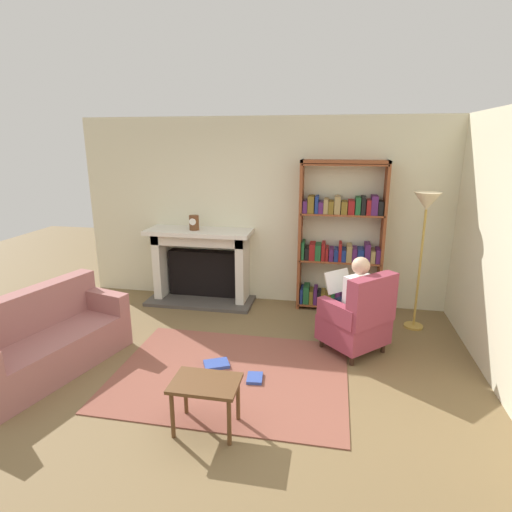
{
  "coord_description": "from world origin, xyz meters",
  "views": [
    {
      "loc": [
        0.98,
        -3.43,
        2.36
      ],
      "look_at": [
        0.1,
        1.2,
        1.05
      ],
      "focal_mm": 29.08,
      "sensor_mm": 36.0,
      "label": 1
    }
  ],
  "objects_px": {
    "armchair_reading": "(358,318)",
    "bookshelf": "(341,243)",
    "mantel_clock": "(194,223)",
    "sofa_floral": "(45,342)",
    "side_table": "(206,389)",
    "floor_lamp": "(426,214)",
    "seated_reader": "(352,299)",
    "fireplace": "(202,263)"
  },
  "relations": [
    {
      "from": "mantel_clock",
      "to": "seated_reader",
      "type": "distance_m",
      "value": 2.55
    },
    {
      "from": "fireplace",
      "to": "seated_reader",
      "type": "height_order",
      "value": "seated_reader"
    },
    {
      "from": "armchair_reading",
      "to": "floor_lamp",
      "type": "distance_m",
      "value": 1.56
    },
    {
      "from": "bookshelf",
      "to": "sofa_floral",
      "type": "xyz_separation_m",
      "value": [
        -3.04,
        -2.29,
        -0.67
      ]
    },
    {
      "from": "side_table",
      "to": "fireplace",
      "type": "bearing_deg",
      "value": 108.39
    },
    {
      "from": "side_table",
      "to": "floor_lamp",
      "type": "bearing_deg",
      "value": 49.48
    },
    {
      "from": "seated_reader",
      "to": "floor_lamp",
      "type": "xyz_separation_m",
      "value": [
        0.85,
        0.75,
        0.88
      ]
    },
    {
      "from": "seated_reader",
      "to": "floor_lamp",
      "type": "distance_m",
      "value": 1.43
    },
    {
      "from": "floor_lamp",
      "to": "side_table",
      "type": "bearing_deg",
      "value": -130.52
    },
    {
      "from": "fireplace",
      "to": "sofa_floral",
      "type": "height_order",
      "value": "fireplace"
    },
    {
      "from": "bookshelf",
      "to": "seated_reader",
      "type": "bearing_deg",
      "value": -83.59
    },
    {
      "from": "mantel_clock",
      "to": "sofa_floral",
      "type": "height_order",
      "value": "mantel_clock"
    },
    {
      "from": "fireplace",
      "to": "armchair_reading",
      "type": "height_order",
      "value": "fireplace"
    },
    {
      "from": "seated_reader",
      "to": "sofa_floral",
      "type": "xyz_separation_m",
      "value": [
        -3.17,
        -1.08,
        -0.3
      ]
    },
    {
      "from": "armchair_reading",
      "to": "bookshelf",
      "type": "bearing_deg",
      "value": -125.07
    },
    {
      "from": "seated_reader",
      "to": "floor_lamp",
      "type": "bearing_deg",
      "value": 176.59
    },
    {
      "from": "fireplace",
      "to": "armchair_reading",
      "type": "distance_m",
      "value": 2.59
    },
    {
      "from": "bookshelf",
      "to": "side_table",
      "type": "xyz_separation_m",
      "value": [
        -1.08,
        -2.89,
        -0.61
      ]
    },
    {
      "from": "fireplace",
      "to": "armchair_reading",
      "type": "relative_size",
      "value": 1.63
    },
    {
      "from": "mantel_clock",
      "to": "side_table",
      "type": "xyz_separation_m",
      "value": [
        1.01,
        -2.75,
        -0.84
      ]
    },
    {
      "from": "side_table",
      "to": "sofa_floral",
      "type": "bearing_deg",
      "value": 163.0
    },
    {
      "from": "armchair_reading",
      "to": "floor_lamp",
      "type": "xyz_separation_m",
      "value": [
        0.77,
        0.83,
        1.08
      ]
    },
    {
      "from": "armchair_reading",
      "to": "side_table",
      "type": "relative_size",
      "value": 1.73
    },
    {
      "from": "mantel_clock",
      "to": "seated_reader",
      "type": "bearing_deg",
      "value": -25.74
    },
    {
      "from": "armchair_reading",
      "to": "side_table",
      "type": "distance_m",
      "value": 2.06
    },
    {
      "from": "bookshelf",
      "to": "seated_reader",
      "type": "xyz_separation_m",
      "value": [
        0.14,
        -1.21,
        -0.37
      ]
    },
    {
      "from": "mantel_clock",
      "to": "armchair_reading",
      "type": "bearing_deg",
      "value": -26.62
    },
    {
      "from": "mantel_clock",
      "to": "sofa_floral",
      "type": "distance_m",
      "value": 2.52
    },
    {
      "from": "side_table",
      "to": "bookshelf",
      "type": "bearing_deg",
      "value": 69.43
    },
    {
      "from": "seated_reader",
      "to": "floor_lamp",
      "type": "height_order",
      "value": "floor_lamp"
    },
    {
      "from": "side_table",
      "to": "mantel_clock",
      "type": "bearing_deg",
      "value": 110.15
    },
    {
      "from": "fireplace",
      "to": "floor_lamp",
      "type": "xyz_separation_m",
      "value": [
        3.02,
        -0.43,
        0.91
      ]
    },
    {
      "from": "fireplace",
      "to": "mantel_clock",
      "type": "height_order",
      "value": "mantel_clock"
    },
    {
      "from": "mantel_clock",
      "to": "armchair_reading",
      "type": "distance_m",
      "value": 2.71
    },
    {
      "from": "seated_reader",
      "to": "sofa_floral",
      "type": "relative_size",
      "value": 0.62
    },
    {
      "from": "seated_reader",
      "to": "sofa_floral",
      "type": "height_order",
      "value": "seated_reader"
    },
    {
      "from": "mantel_clock",
      "to": "sofa_floral",
      "type": "bearing_deg",
      "value": -113.67
    },
    {
      "from": "floor_lamp",
      "to": "bookshelf",
      "type": "bearing_deg",
      "value": 154.74
    },
    {
      "from": "sofa_floral",
      "to": "side_table",
      "type": "relative_size",
      "value": 3.26
    },
    {
      "from": "mantel_clock",
      "to": "bookshelf",
      "type": "bearing_deg",
      "value": 3.7
    },
    {
      "from": "armchair_reading",
      "to": "sofa_floral",
      "type": "height_order",
      "value": "armchair_reading"
    },
    {
      "from": "sofa_floral",
      "to": "floor_lamp",
      "type": "bearing_deg",
      "value": -51.06
    }
  ]
}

